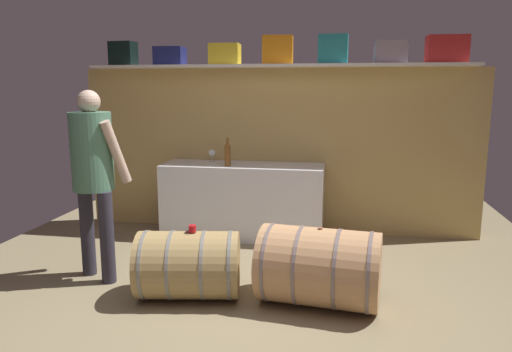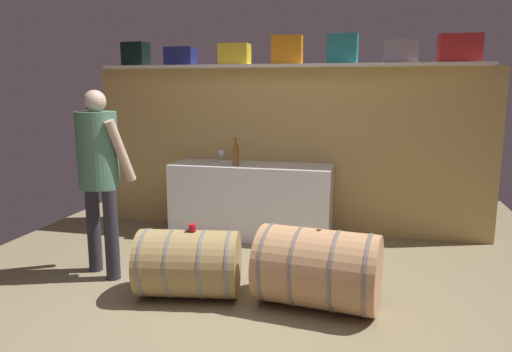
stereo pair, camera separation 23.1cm
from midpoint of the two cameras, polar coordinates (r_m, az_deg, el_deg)
name	(u,v)px [view 2 (the right image)]	position (r m, az deg, el deg)	size (l,w,h in m)	color
ground_plane	(249,291)	(4.26, 0.74, -13.47)	(5.91, 8.12, 0.02)	#827455
back_wall_panel	(286,151)	(5.76, 4.76, 2.97)	(4.71, 0.10, 1.94)	tan
high_shelf_board	(285,66)	(5.57, 4.68, 12.88)	(4.33, 0.40, 0.03)	silver
toolcase_black	(136,54)	(6.12, -13.00, 13.88)	(0.29, 0.20, 0.28)	black
toolcase_navy	(181,57)	(5.89, -7.75, 13.85)	(0.33, 0.29, 0.21)	navy
toolcase_yellow	(235,54)	(5.69, -1.36, 14.21)	(0.34, 0.24, 0.24)	yellow
toolcase_orange	(287,50)	(5.57, 4.94, 14.65)	(0.33, 0.23, 0.31)	orange
toolcase_teal	(343,49)	(5.52, 11.47, 14.54)	(0.32, 0.22, 0.32)	teal
toolcase_grey	(401,52)	(5.52, 17.97, 13.82)	(0.32, 0.30, 0.23)	gray
toolcase_red	(460,48)	(5.60, 24.10, 13.66)	(0.42, 0.20, 0.29)	red
work_cabinet	(251,201)	(5.58, 0.63, -2.93)	(1.84, 0.58, 0.85)	white
wine_bottle_amber	(236,154)	(5.39, -1.19, 2.66)	(0.07, 0.07, 0.31)	brown
wine_glass	(221,153)	(5.71, -2.98, 2.72)	(0.08, 0.08, 0.15)	white
wine_barrel_near	(189,263)	(4.07, -6.35, -10.26)	(0.90, 0.68, 0.57)	#9F824F
wine_barrel_far	(318,268)	(3.89, 9.09, -10.76)	(1.01, 0.73, 0.64)	tan
tasting_cup	(192,228)	(3.95, -5.90, -6.10)	(0.06, 0.06, 0.06)	red
winemaker_pouring	(99,164)	(4.49, -16.72, 1.37)	(0.55, 0.48, 1.70)	#2C2A34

